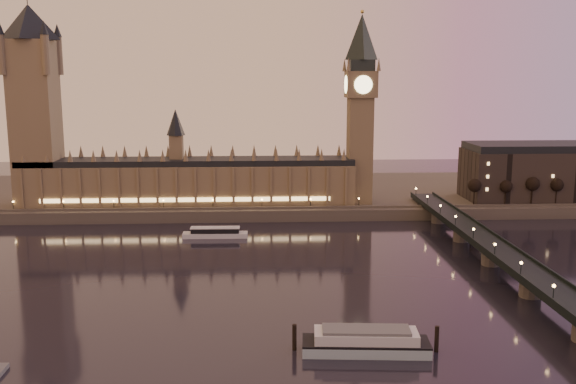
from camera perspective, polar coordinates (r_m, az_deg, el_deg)
name	(u,v)px	position (r m, az deg, el deg)	size (l,w,h in m)	color
ground	(265,283)	(239.54, -2.10, -8.12)	(700.00, 700.00, 0.00)	black
far_embankment	(309,194)	(400.24, 1.90, -0.16)	(560.00, 130.00, 6.00)	#423D35
palace_of_westminster	(188,176)	(354.42, -8.87, 1.43)	(180.00, 26.62, 52.00)	brown
victoria_tower	(34,95)	(367.70, -21.67, 8.05)	(31.68, 31.68, 118.00)	brown
big_ben	(361,98)	(352.97, 6.47, 8.34)	(17.68, 17.68, 104.00)	brown
westminster_bridge	(509,265)	(255.74, 19.01, -6.20)	(13.20, 260.00, 15.30)	black
bare_tree_0	(478,187)	(361.73, 16.52, 0.42)	(6.70, 6.70, 13.63)	black
bare_tree_1	(505,187)	(366.94, 18.72, 0.43)	(6.70, 6.70, 13.63)	black
bare_tree_2	(532,187)	(372.68, 20.87, 0.44)	(6.70, 6.70, 13.63)	black
bare_tree_3	(559,186)	(378.92, 22.94, 0.46)	(6.70, 6.70, 13.63)	black
cruise_boat_a	(215,233)	(306.82, -6.49, -3.62)	(30.71, 7.12, 4.90)	silver
moored_barge	(366,342)	(183.48, 6.94, -13.06)	(40.58, 12.62, 7.46)	#98B5C2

